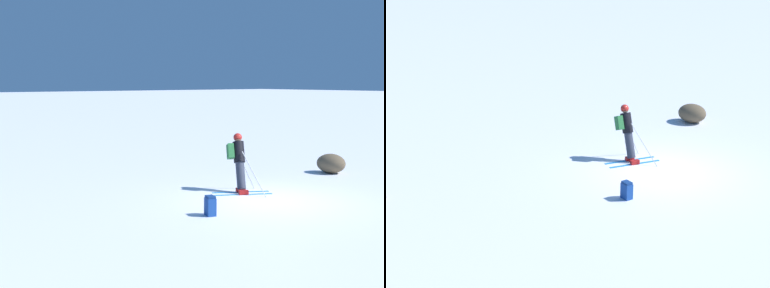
{
  "view_description": "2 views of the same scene",
  "coord_description": "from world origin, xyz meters",
  "views": [
    {
      "loc": [
        -10.24,
        10.7,
        3.32
      ],
      "look_at": [
        0.63,
        2.31,
        1.7
      ],
      "focal_mm": 50.0,
      "sensor_mm": 36.0,
      "label": 1
    },
    {
      "loc": [
        -9.31,
        15.93,
        7.26
      ],
      "look_at": [
        0.9,
        3.13,
        1.54
      ],
      "focal_mm": 60.0,
      "sensor_mm": 36.0,
      "label": 2
    }
  ],
  "objects": [
    {
      "name": "skier",
      "position": [
        1.54,
        -0.16,
        0.98
      ],
      "size": [
        1.59,
        1.73,
        1.79
      ],
      "rotation": [
        0.0,
        0.0,
        -0.51
      ],
      "color": "#1E7AC6",
      "rests_on": "ground"
    },
    {
      "name": "exposed_boulder_0",
      "position": [
        1.83,
        -4.99,
        0.35
      ],
      "size": [
        1.08,
        0.92,
        0.7
      ],
      "primitive_type": "ellipsoid",
      "color": "brown",
      "rests_on": "ground"
    },
    {
      "name": "ground_plane",
      "position": [
        0.0,
        0.0,
        0.0
      ],
      "size": [
        300.0,
        300.0,
        0.0
      ],
      "primitive_type": "plane",
      "color": "white"
    },
    {
      "name": "spare_backpack",
      "position": [
        -0.25,
        2.42,
        0.24
      ],
      "size": [
        0.35,
        0.3,
        0.5
      ],
      "rotation": [
        0.0,
        0.0,
        2.83
      ],
      "color": "#194293",
      "rests_on": "ground"
    }
  ]
}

